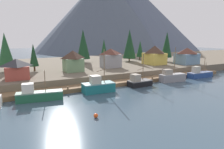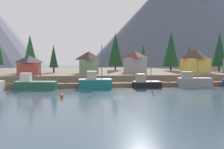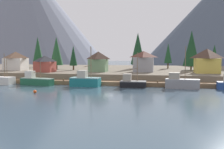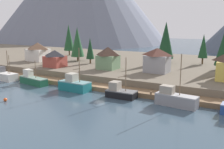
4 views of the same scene
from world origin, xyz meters
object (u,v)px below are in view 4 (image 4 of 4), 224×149
at_px(fishing_boat_grey, 175,99).
at_px(conifer_centre, 166,40).
at_px(conifer_mid_left, 90,48).
at_px(house_green, 108,58).
at_px(fishing_boat_teal, 74,85).
at_px(conifer_near_right, 203,46).
at_px(fishing_boat_green, 33,80).
at_px(fishing_boat_black, 120,92).
at_px(house_grey, 157,60).
at_px(house_white, 38,52).
at_px(channel_buoy, 5,100).
at_px(conifer_back_left, 77,42).
at_px(conifer_far_left, 69,38).
at_px(fishing_boat_white, 4,75).
at_px(house_red, 55,58).

xyz_separation_m(fishing_boat_grey, conifer_centre, (-13.55, 34.46, 8.43)).
bearing_deg(conifer_mid_left, house_green, -30.76).
xyz_separation_m(fishing_boat_teal, conifer_near_right, (20.30, 38.27, 6.72)).
xyz_separation_m(fishing_boat_green, fishing_boat_black, (24.59, 0.27, -0.05)).
height_order(fishing_boat_grey, house_grey, fishing_boat_grey).
xyz_separation_m(fishing_boat_green, house_green, (12.33, 16.14, 4.46)).
xyz_separation_m(house_white, channel_buoy, (23.17, -31.90, -5.29)).
bearing_deg(conifer_centre, conifer_back_left, -160.54).
bearing_deg(house_green, channel_buoy, -101.15).
distance_m(fishing_boat_green, conifer_centre, 42.25).
bearing_deg(fishing_boat_black, house_green, 126.08).
distance_m(fishing_boat_green, fishing_boat_grey, 36.01).
relative_size(conifer_back_left, conifer_far_left, 0.94).
distance_m(fishing_boat_black, conifer_near_right, 39.66).
relative_size(conifer_mid_left, channel_buoy, 11.63).
height_order(fishing_boat_teal, fishing_boat_black, fishing_boat_teal).
bearing_deg(house_green, house_white, 175.21).
height_order(fishing_boat_white, conifer_back_left, conifer_back_left).
height_order(house_grey, conifer_far_left, conifer_far_left).
xyz_separation_m(house_red, conifer_far_left, (-14.29, 24.23, 4.49)).
bearing_deg(conifer_near_right, conifer_mid_left, -152.37).
bearing_deg(fishing_boat_teal, channel_buoy, -113.40).
relative_size(fishing_boat_green, house_green, 1.47).
bearing_deg(fishing_boat_grey, fishing_boat_black, -174.27).
height_order(house_red, conifer_mid_left, conifer_mid_left).
relative_size(house_green, conifer_centre, 0.47).
xyz_separation_m(conifer_back_left, conifer_far_left, (-12.38, 10.85, 0.62)).
height_order(fishing_boat_teal, house_white, fishing_boat_teal).
xyz_separation_m(house_white, conifer_far_left, (-0.61, 17.36, 3.85)).
xyz_separation_m(fishing_boat_teal, house_white, (-29.65, 18.50, 4.25)).
distance_m(house_red, house_grey, 29.55).
relative_size(fishing_boat_teal, fishing_boat_grey, 1.00).
bearing_deg(house_white, conifer_back_left, 28.95).
distance_m(conifer_back_left, channel_buoy, 40.96).
relative_size(fishing_boat_white, fishing_boat_teal, 0.83).
bearing_deg(fishing_boat_grey, fishing_boat_green, -173.87).
relative_size(house_green, house_grey, 0.98).
bearing_deg(conifer_back_left, fishing_boat_white, -102.62).
relative_size(house_green, conifer_far_left, 0.51).
xyz_separation_m(fishing_boat_teal, conifer_back_left, (-17.88, 25.02, 7.49)).
relative_size(fishing_boat_teal, house_green, 1.59).
bearing_deg(fishing_boat_grey, conifer_centre, 117.16).
bearing_deg(fishing_boat_green, conifer_far_left, 125.23).
relative_size(fishing_boat_grey, conifer_centre, 0.75).
xyz_separation_m(house_white, conifer_near_right, (49.95, 19.76, 2.47)).
relative_size(fishing_boat_black, house_white, 1.22).
height_order(conifer_near_right, channel_buoy, conifer_near_right).
bearing_deg(fishing_boat_grey, channel_buoy, -149.53).
xyz_separation_m(house_white, house_red, (13.68, -6.87, -0.64)).
bearing_deg(house_grey, channel_buoy, -121.59).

